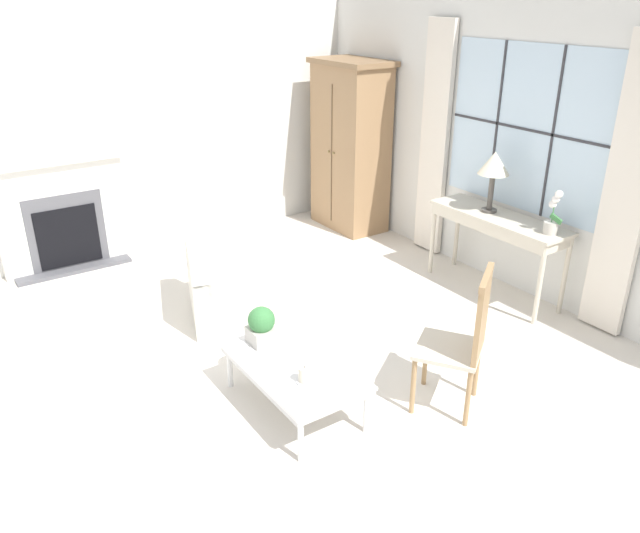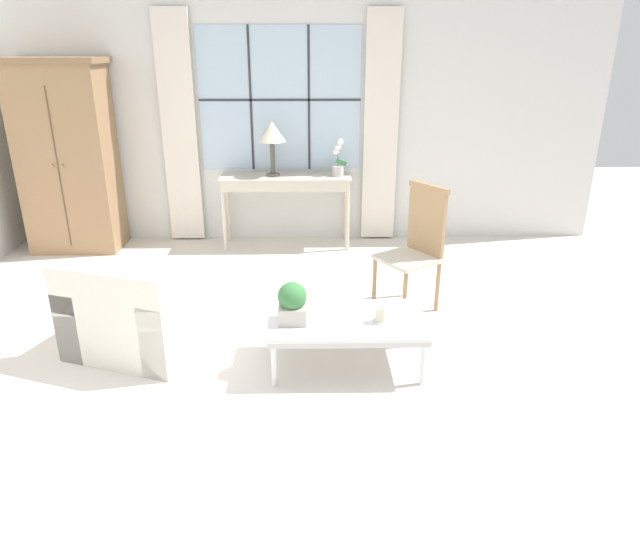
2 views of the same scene
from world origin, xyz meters
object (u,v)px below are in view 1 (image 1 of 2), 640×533
Objects in this scene: potted_orchid at (553,217)px; potted_plant_small at (262,326)px; fireplace at (61,207)px; armoire at (350,146)px; pillar_candle at (304,376)px; console_table at (498,224)px; table_lamp at (494,166)px; side_chair_wooden at (465,335)px; coffee_table at (294,369)px; armchair_upholstered at (233,289)px.

potted_orchid reaches higher than potted_plant_small.
potted_plant_small is at bearing 11.90° from fireplace.
fireplace is 4.86m from potted_orchid.
pillar_candle is at bearing -40.67° from armoire.
armoire is 1.42× the size of console_table.
potted_orchid is (0.71, -0.00, -0.30)m from table_lamp.
side_chair_wooden is at bearing 22.10° from fireplace.
potted_orchid reaches higher than coffee_table.
potted_plant_small is 0.61m from pillar_candle.
console_table is 1.31× the size of coffee_table.
potted_plant_small is at bearing -84.03° from table_lamp.
console_table is 11.23× the size of pillar_candle.
potted_plant_small is (-0.38, -0.04, 0.18)m from coffee_table.
table_lamp is 2.86m from coffee_table.
fireplace reaches higher than pillar_candle.
fireplace is at bearing -131.78° from console_table.
pillar_candle is at bearing -74.42° from console_table.
table_lamp is 0.53× the size of coffee_table.
potted_orchid is 0.36× the size of armchair_upholstered.
console_table is 1.33× the size of side_chair_wooden.
potted_plant_small is at bearing -15.79° from armchair_upholstered.
armchair_upholstered reaches higher than coffee_table.
armoire is 3.63m from potted_plant_small.
console_table reaches higher than armchair_upholstered.
side_chair_wooden is at bearing 17.79° from armchair_upholstered.
potted_orchid is at bearing -0.16° from table_lamp.
table_lamp reaches higher than pillar_candle.
armoire reaches higher than console_table.
console_table is 1.28× the size of armchair_upholstered.
fireplace is 3.78m from pillar_candle.
table_lamp is at bearing 176.85° from console_table.
armchair_upholstered is (1.31, -2.29, -0.76)m from armoire.
potted_plant_small is at bearing -173.80° from coffee_table.
fireplace is at bearing -157.90° from side_chair_wooden.
fireplace reaches higher than side_chair_wooden.
console_table is at bearing 48.22° from fireplace.
side_chair_wooden is at bearing 56.50° from coffee_table.
table_lamp is 2.78m from potted_plant_small.
armchair_upholstered is at bearing -60.23° from armoire.
side_chair_wooden is (1.17, -1.64, -0.11)m from console_table.
pillar_candle is at bearing -71.79° from table_lamp.
console_table is (2.32, 0.05, -0.31)m from armoire.
pillar_candle is at bearing 9.74° from fireplace.
potted_plant_small reaches higher than pillar_candle.
console_table is at bearing 101.20° from coffee_table.
potted_plant_small is (2.46, -2.62, -0.51)m from armoire.
table_lamp is 0.55× the size of side_chair_wooden.
fireplace is 4.45m from console_table.
side_chair_wooden is 1.14m from pillar_candle.
armoire is (0.65, 3.27, 0.34)m from fireplace.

